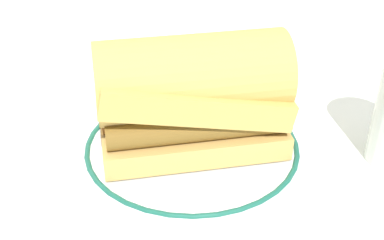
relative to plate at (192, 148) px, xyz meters
name	(u,v)px	position (x,y,z in m)	size (l,w,h in m)	color
ground_plane	(199,170)	(-0.01, -0.03, -0.01)	(1.50, 1.50, 0.00)	silver
plate	(192,148)	(0.00, 0.00, 0.00)	(0.26, 0.26, 0.01)	white
sausage_sandwich	(192,94)	(0.00, 0.00, 0.07)	(0.22, 0.17, 0.13)	tan
butter_knife	(152,81)	(0.05, 0.17, 0.00)	(0.10, 0.13, 0.01)	silver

